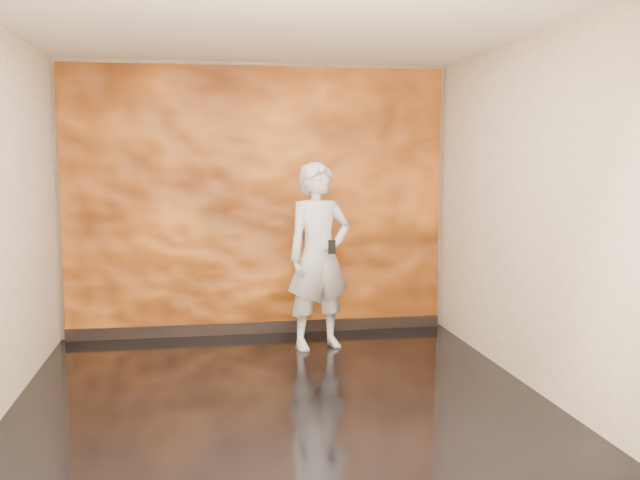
{
  "coord_description": "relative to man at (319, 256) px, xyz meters",
  "views": [
    {
      "loc": [
        -0.59,
        -5.4,
        1.83
      ],
      "look_at": [
        0.46,
        0.8,
        1.1
      ],
      "focal_mm": 40.0,
      "sensor_mm": 36.0,
      "label": 1
    }
  ],
  "objects": [
    {
      "name": "phone",
      "position": [
        0.08,
        -0.24,
        0.12
      ],
      "size": [
        0.07,
        0.02,
        0.13
      ],
      "primitive_type": "cube",
      "rotation": [
        0.0,
        0.0,
        -0.02
      ],
      "color": "black",
      "rests_on": "man"
    },
    {
      "name": "man",
      "position": [
        0.0,
        0.0,
        0.0
      ],
      "size": [
        0.75,
        0.6,
        1.79
      ],
      "primitive_type": "imported",
      "rotation": [
        0.0,
        0.0,
        0.29
      ],
      "color": "#A7ABB5",
      "rests_on": "ground"
    },
    {
      "name": "room",
      "position": [
        -0.53,
        -1.27,
        0.5
      ],
      "size": [
        4.02,
        4.02,
        2.81
      ],
      "color": "black",
      "rests_on": "ground"
    },
    {
      "name": "feature_wall",
      "position": [
        -0.53,
        0.69,
        0.49
      ],
      "size": [
        3.9,
        0.06,
        2.75
      ],
      "primitive_type": "cube",
      "color": "orange",
      "rests_on": "ground"
    },
    {
      "name": "baseboard",
      "position": [
        -0.53,
        0.65,
        -0.83
      ],
      "size": [
        3.9,
        0.04,
        0.12
      ],
      "primitive_type": "cube",
      "color": "black",
      "rests_on": "ground"
    }
  ]
}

